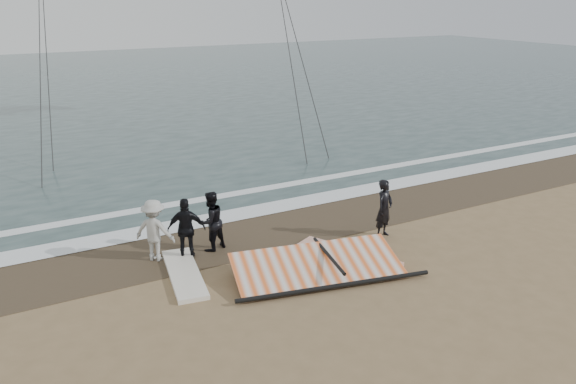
{
  "coord_description": "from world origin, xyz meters",
  "views": [
    {
      "loc": [
        -6.02,
        -8.25,
        6.12
      ],
      "look_at": [
        0.07,
        3.0,
        1.6
      ],
      "focal_mm": 35.0,
      "sensor_mm": 36.0,
      "label": 1
    }
  ],
  "objects_px": {
    "man_main": "(384,208)",
    "board_cream": "(184,274)",
    "sail_rig": "(312,266)",
    "board_white": "(347,256)"
  },
  "relations": [
    {
      "from": "board_white",
      "to": "board_cream",
      "type": "xyz_separation_m",
      "value": [
        -3.83,
        1.01,
        -0.0
      ]
    },
    {
      "from": "man_main",
      "to": "board_white",
      "type": "xyz_separation_m",
      "value": [
        -1.58,
        -0.64,
        -0.74
      ]
    },
    {
      "from": "man_main",
      "to": "sail_rig",
      "type": "relative_size",
      "value": 0.36
    },
    {
      "from": "man_main",
      "to": "sail_rig",
      "type": "height_order",
      "value": "man_main"
    },
    {
      "from": "man_main",
      "to": "board_cream",
      "type": "relative_size",
      "value": 0.62
    },
    {
      "from": "board_cream",
      "to": "sail_rig",
      "type": "xyz_separation_m",
      "value": [
        2.63,
        -1.32,
        0.14
      ]
    },
    {
      "from": "man_main",
      "to": "board_cream",
      "type": "xyz_separation_m",
      "value": [
        -5.41,
        0.37,
        -0.74
      ]
    },
    {
      "from": "board_cream",
      "to": "board_white",
      "type": "bearing_deg",
      "value": -5.85
    },
    {
      "from": "man_main",
      "to": "sail_rig",
      "type": "bearing_deg",
      "value": 176.67
    },
    {
      "from": "man_main",
      "to": "board_white",
      "type": "bearing_deg",
      "value": 179.86
    }
  ]
}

